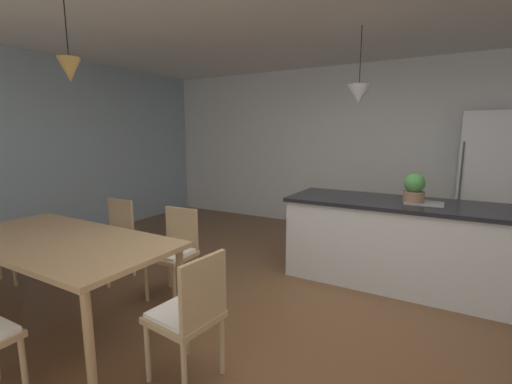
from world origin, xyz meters
name	(u,v)px	position (x,y,z in m)	size (l,w,h in m)	color
ground_plane	(302,326)	(0.00, 0.00, -0.02)	(10.00, 8.40, 0.04)	brown
wall_back_kitchen	(382,150)	(0.00, 3.26, 1.35)	(10.00, 0.12, 2.70)	white
window_wall_left_glazing	(27,152)	(-4.06, 0.00, 1.35)	(0.06, 8.40, 2.70)	#9EB7C6
dining_table	(59,246)	(-1.76, -0.98, 0.69)	(2.03, 0.97, 0.75)	tan
chair_kitchen_end	(190,313)	(-0.38, -0.99, 0.47)	(0.44, 0.44, 0.87)	tan
chair_far_right	(174,250)	(-1.31, -0.13, 0.47)	(0.42, 0.42, 0.87)	tan
chair_far_left	(113,236)	(-2.22, -0.13, 0.47)	(0.40, 0.40, 0.87)	tan
kitchen_island	(392,241)	(0.50, 1.27, 0.46)	(2.19, 0.86, 0.91)	silver
refrigerator	(485,184)	(1.40, 2.86, 0.94)	(0.66, 0.67, 1.88)	silver
pendant_over_table	(70,70)	(-1.64, -0.84, 2.09)	(0.17, 0.17, 0.71)	black
pendant_over_island_main	(359,94)	(0.07, 1.27, 2.01)	(0.25, 0.25, 0.79)	black
potted_plant_on_island	(414,188)	(0.68, 1.27, 1.05)	(0.21, 0.21, 0.30)	#8C664C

